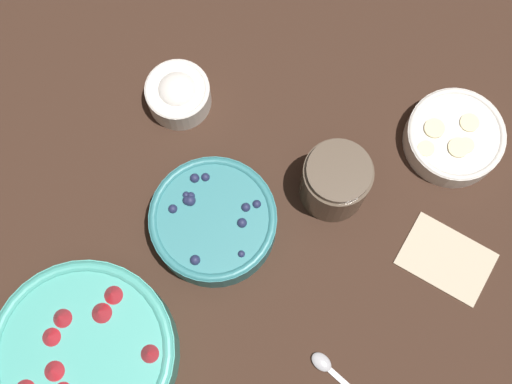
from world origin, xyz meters
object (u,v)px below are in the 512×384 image
(bowl_cream, at_px, (178,93))
(jar_chocolate, at_px, (335,182))
(bowl_strawberries, at_px, (85,354))
(bowl_blueberries, at_px, (213,221))
(bowl_bananas, at_px, (454,137))

(bowl_cream, relative_size, jar_chocolate, 0.93)
(bowl_strawberries, xyz_separation_m, bowl_blueberries, (-0.13, -0.22, -0.01))
(jar_chocolate, bearing_deg, bowl_cream, -18.74)
(bowl_strawberries, relative_size, bowl_blueberries, 1.37)
(bowl_cream, distance_m, jar_chocolate, 0.28)
(bowl_bananas, bearing_deg, bowl_blueberries, 33.33)
(bowl_bananas, xyz_separation_m, jar_chocolate, (0.16, 0.12, 0.02))
(bowl_strawberries, xyz_separation_m, bowl_bananas, (-0.45, -0.43, -0.02))
(bowl_blueberries, bearing_deg, bowl_bananas, -146.67)
(bowl_blueberries, distance_m, jar_chocolate, 0.19)
(bowl_bananas, bearing_deg, bowl_cream, 3.81)
(bowl_blueberries, bearing_deg, bowl_strawberries, 60.46)
(bowl_bananas, distance_m, bowl_cream, 0.42)
(bowl_cream, bearing_deg, bowl_strawberries, 86.66)
(bowl_bananas, xyz_separation_m, bowl_cream, (0.42, 0.03, 0.01))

